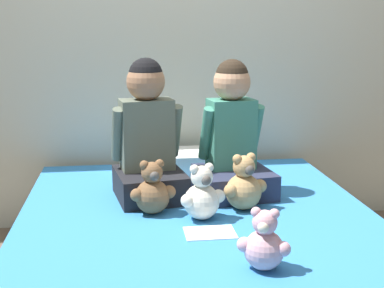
{
  "coord_description": "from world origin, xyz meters",
  "views": [
    {
      "loc": [
        -0.32,
        -2.2,
        1.25
      ],
      "look_at": [
        0.0,
        0.29,
        0.69
      ],
      "focal_mm": 50.0,
      "sensor_mm": 36.0,
      "label": 1
    }
  ],
  "objects_px": {
    "teddy_bear_held_by_right_child": "(244,186)",
    "pillow_at_headboard": "(180,161)",
    "teddy_bear_held_by_left_child": "(152,191)",
    "teddy_bear_at_foot_of_bed": "(264,244)",
    "child_on_right": "(232,139)",
    "sign_card": "(210,233)",
    "bed": "(200,263)",
    "teddy_bear_between_children": "(202,196)",
    "child_on_left": "(148,139)"
  },
  "relations": [
    {
      "from": "teddy_bear_held_by_right_child",
      "to": "teddy_bear_between_children",
      "type": "relative_size",
      "value": 1.06
    },
    {
      "from": "sign_card",
      "to": "teddy_bear_held_by_right_child",
      "type": "bearing_deg",
      "value": 53.32
    },
    {
      "from": "teddy_bear_held_by_left_child",
      "to": "bed",
      "type": "bearing_deg",
      "value": -40.19
    },
    {
      "from": "bed",
      "to": "teddy_bear_held_by_right_child",
      "type": "bearing_deg",
      "value": 28.14
    },
    {
      "from": "bed",
      "to": "sign_card",
      "type": "relative_size",
      "value": 9.71
    },
    {
      "from": "child_on_left",
      "to": "teddy_bear_at_foot_of_bed",
      "type": "distance_m",
      "value": 0.97
    },
    {
      "from": "teddy_bear_between_children",
      "to": "teddy_bear_held_by_right_child",
      "type": "bearing_deg",
      "value": 8.73
    },
    {
      "from": "teddy_bear_held_by_left_child",
      "to": "teddy_bear_at_foot_of_bed",
      "type": "xyz_separation_m",
      "value": [
        0.36,
        -0.62,
        -0.01
      ]
    },
    {
      "from": "sign_card",
      "to": "child_on_left",
      "type": "bearing_deg",
      "value": 113.36
    },
    {
      "from": "child_on_left",
      "to": "sign_card",
      "type": "bearing_deg",
      "value": -75.87
    },
    {
      "from": "teddy_bear_held_by_left_child",
      "to": "teddy_bear_between_children",
      "type": "distance_m",
      "value": 0.23
    },
    {
      "from": "sign_card",
      "to": "pillow_at_headboard",
      "type": "bearing_deg",
      "value": 91.04
    },
    {
      "from": "teddy_bear_held_by_right_child",
      "to": "pillow_at_headboard",
      "type": "height_order",
      "value": "teddy_bear_held_by_right_child"
    },
    {
      "from": "child_on_left",
      "to": "teddy_bear_held_by_right_child",
      "type": "bearing_deg",
      "value": -39.8
    },
    {
      "from": "teddy_bear_between_children",
      "to": "pillow_at_headboard",
      "type": "bearing_deg",
      "value": 73.49
    },
    {
      "from": "bed",
      "to": "sign_card",
      "type": "height_order",
      "value": "sign_card"
    },
    {
      "from": "teddy_bear_held_by_right_child",
      "to": "pillow_at_headboard",
      "type": "xyz_separation_m",
      "value": [
        -0.22,
        0.72,
        -0.06
      ]
    },
    {
      "from": "child_on_right",
      "to": "teddy_bear_at_foot_of_bed",
      "type": "bearing_deg",
      "value": -102.44
    },
    {
      "from": "child_on_left",
      "to": "sign_card",
      "type": "distance_m",
      "value": 0.64
    },
    {
      "from": "bed",
      "to": "child_on_right",
      "type": "distance_m",
      "value": 0.65
    },
    {
      "from": "bed",
      "to": "teddy_bear_at_foot_of_bed",
      "type": "bearing_deg",
      "value": -73.14
    },
    {
      "from": "teddy_bear_held_by_left_child",
      "to": "pillow_at_headboard",
      "type": "xyz_separation_m",
      "value": [
        0.2,
        0.72,
        -0.05
      ]
    },
    {
      "from": "teddy_bear_held_by_left_child",
      "to": "teddy_bear_held_by_right_child",
      "type": "height_order",
      "value": "teddy_bear_held_by_right_child"
    },
    {
      "from": "sign_card",
      "to": "bed",
      "type": "bearing_deg",
      "value": 96.62
    },
    {
      "from": "bed",
      "to": "child_on_right",
      "type": "xyz_separation_m",
      "value": [
        0.22,
        0.37,
        0.49
      ]
    },
    {
      "from": "teddy_bear_held_by_right_child",
      "to": "pillow_at_headboard",
      "type": "relative_size",
      "value": 0.48
    },
    {
      "from": "teddy_bear_between_children",
      "to": "child_on_left",
      "type": "bearing_deg",
      "value": 104.32
    },
    {
      "from": "child_on_right",
      "to": "teddy_bear_between_children",
      "type": "height_order",
      "value": "child_on_right"
    },
    {
      "from": "child_on_left",
      "to": "teddy_bear_between_children",
      "type": "xyz_separation_m",
      "value": [
        0.22,
        -0.36,
        -0.19
      ]
    },
    {
      "from": "sign_card",
      "to": "teddy_bear_between_children",
      "type": "bearing_deg",
      "value": 93.15
    },
    {
      "from": "teddy_bear_held_by_right_child",
      "to": "teddy_bear_between_children",
      "type": "bearing_deg",
      "value": -173.76
    },
    {
      "from": "child_on_left",
      "to": "pillow_at_headboard",
      "type": "distance_m",
      "value": 0.56
    },
    {
      "from": "child_on_left",
      "to": "sign_card",
      "type": "relative_size",
      "value": 3.28
    },
    {
      "from": "child_on_right",
      "to": "teddy_bear_held_by_right_child",
      "type": "bearing_deg",
      "value": -97.12
    },
    {
      "from": "child_on_right",
      "to": "teddy_bear_at_foot_of_bed",
      "type": "distance_m",
      "value": 0.89
    },
    {
      "from": "teddy_bear_held_by_right_child",
      "to": "teddy_bear_between_children",
      "type": "distance_m",
      "value": 0.24
    },
    {
      "from": "teddy_bear_held_by_left_child",
      "to": "teddy_bear_held_by_right_child",
      "type": "distance_m",
      "value": 0.42
    },
    {
      "from": "teddy_bear_at_foot_of_bed",
      "to": "pillow_at_headboard",
      "type": "bearing_deg",
      "value": 119.56
    },
    {
      "from": "teddy_bear_at_foot_of_bed",
      "to": "sign_card",
      "type": "relative_size",
      "value": 1.08
    },
    {
      "from": "pillow_at_headboard",
      "to": "sign_card",
      "type": "bearing_deg",
      "value": -88.96
    },
    {
      "from": "child_on_right",
      "to": "teddy_bear_between_children",
      "type": "bearing_deg",
      "value": -128.55
    },
    {
      "from": "child_on_right",
      "to": "teddy_bear_between_children",
      "type": "xyz_separation_m",
      "value": [
        -0.21,
        -0.35,
        -0.17
      ]
    },
    {
      "from": "bed",
      "to": "child_on_right",
      "type": "relative_size",
      "value": 3.01
    },
    {
      "from": "child_on_left",
      "to": "pillow_at_headboard",
      "type": "bearing_deg",
      "value": 56.48
    },
    {
      "from": "bed",
      "to": "teddy_bear_held_by_right_child",
      "type": "distance_m",
      "value": 0.4
    },
    {
      "from": "child_on_left",
      "to": "teddy_bear_held_by_left_child",
      "type": "distance_m",
      "value": 0.32
    },
    {
      "from": "teddy_bear_held_by_left_child",
      "to": "teddy_bear_at_foot_of_bed",
      "type": "relative_size",
      "value": 1.11
    },
    {
      "from": "bed",
      "to": "child_on_left",
      "type": "distance_m",
      "value": 0.66
    },
    {
      "from": "child_on_left",
      "to": "pillow_at_headboard",
      "type": "height_order",
      "value": "child_on_left"
    },
    {
      "from": "bed",
      "to": "teddy_bear_held_by_left_child",
      "type": "distance_m",
      "value": 0.39
    }
  ]
}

